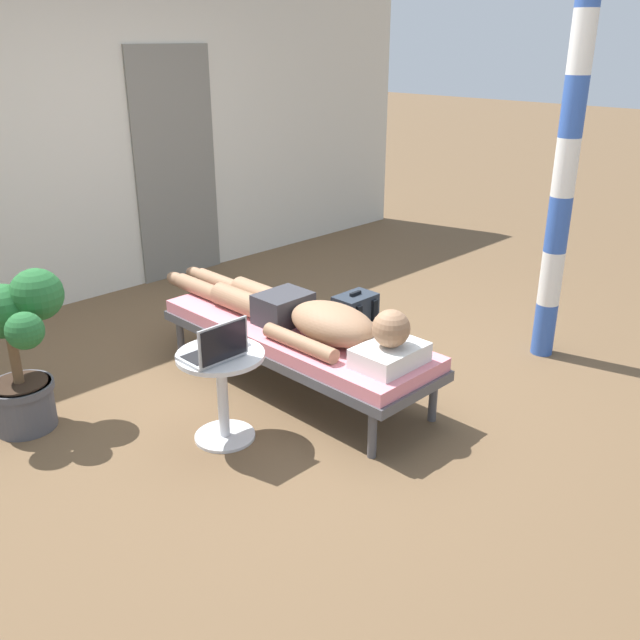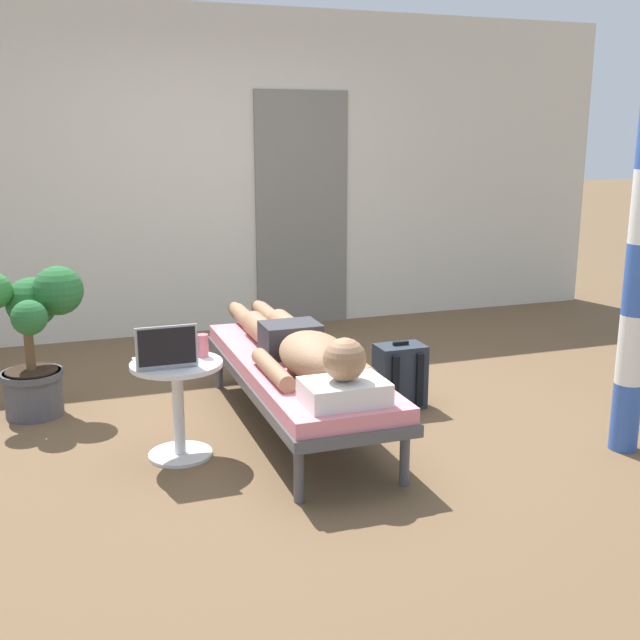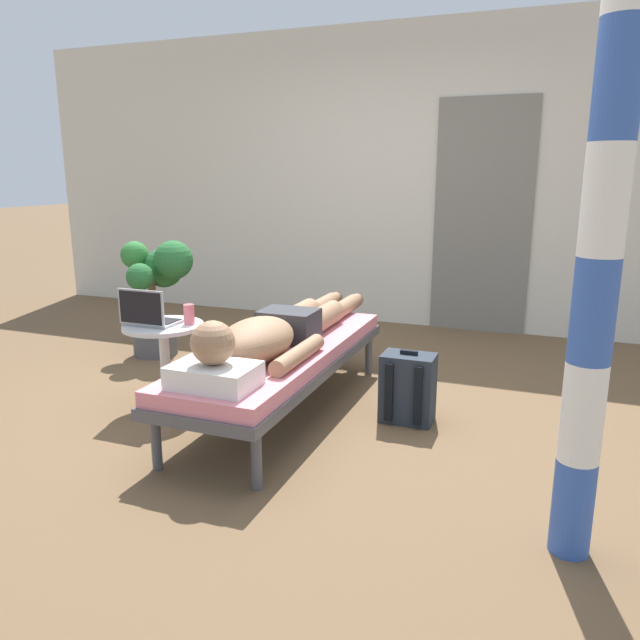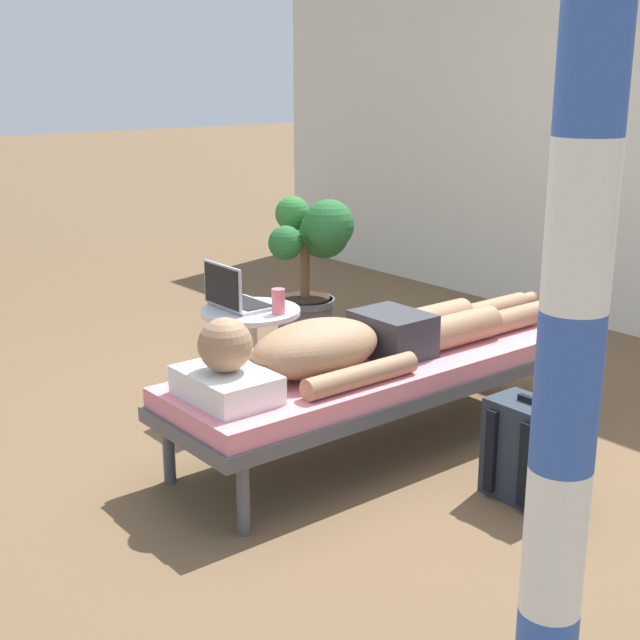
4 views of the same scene
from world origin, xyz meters
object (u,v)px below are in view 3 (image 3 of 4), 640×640
Objects in this scene: lounge_chair at (282,357)px; drink_glass at (189,314)px; potted_plant at (158,289)px; person_reclining at (276,333)px; porch_post at (606,200)px; laptop at (149,316)px; side_table at (165,351)px; backpack at (408,388)px.

lounge_chair is 0.62m from drink_glass.
person_reclining is at bearing -31.30° from potted_plant.
porch_post is at bearing -28.70° from potted_plant.
porch_post is (2.36, -0.65, 0.73)m from laptop.
porch_post is at bearing -15.49° from laptop.
side_table is 0.24m from laptop.
drink_glass is (-0.56, -0.02, 0.07)m from person_reclining.
side_table is at bearing -166.68° from lounge_chair.
laptop is at bearing -152.77° from drink_glass.
backpack is 2.25m from potted_plant.
potted_plant reaches higher than side_table.
porch_post is (3.00, -1.64, 0.79)m from potted_plant.
laptop is 0.34× the size of potted_plant.
lounge_chair is at bearing -28.65° from potted_plant.
potted_plant reaches higher than drink_glass.
side_table is at bearing -53.23° from potted_plant.
potted_plant is (-0.70, 0.94, 0.17)m from side_table.
side_table is 0.20× the size of porch_post.
laptop is 0.73× the size of backpack.
backpack is at bearing 18.06° from person_reclining.
lounge_chair is 0.73m from side_table.
porch_post reaches higher than laptop.
potted_plant is (-1.41, 0.86, 0.01)m from person_reclining.
side_table is 1.69× the size of laptop.
backpack is at bearing 130.29° from porch_post.
laptop is 1.18m from potted_plant.
porch_post is (1.59, -0.79, 0.80)m from person_reclining.
porch_post reaches higher than person_reclining.
backpack is (0.72, 0.15, -0.15)m from lounge_chair.
lounge_chair is at bearing 151.26° from porch_post.
lounge_chair is 6.33× the size of laptop.
potted_plant is (-2.13, 0.62, 0.33)m from backpack.
laptop is 1.58m from backpack.
potted_plant is at bearing 134.01° from drink_glass.
side_table is (-0.71, -0.17, 0.01)m from lounge_chair.
side_table is 1.18m from potted_plant.
drink_glass is at bearing -168.53° from backpack.
potted_plant is (-1.41, 0.77, 0.18)m from lounge_chair.
person_reclining is 2.39× the size of potted_plant.
backpack is 0.16× the size of porch_post.
side_table is at bearing -159.26° from drink_glass.
person_reclining is 0.83m from backpack.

